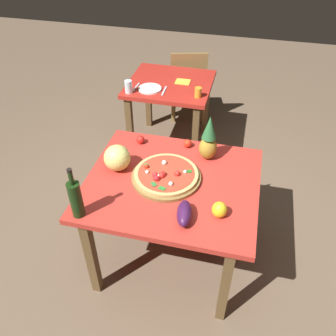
{
  "coord_description": "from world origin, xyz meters",
  "views": [
    {
      "loc": [
        0.39,
        -1.71,
        2.32
      ],
      "look_at": [
        -0.04,
        0.07,
        0.8
      ],
      "focal_mm": 37.91,
      "sensor_mm": 36.0,
      "label": 1
    }
  ],
  "objects": [
    {
      "name": "drinking_glass_juice",
      "position": [
        -0.04,
        1.18,
        0.79
      ],
      "size": [
        0.06,
        0.06,
        0.09
      ],
      "primitive_type": "cylinder",
      "color": "orange",
      "rests_on": "background_table"
    },
    {
      "name": "bell_pepper",
      "position": [
        0.34,
        -0.23,
        0.79
      ],
      "size": [
        0.09,
        0.09,
        0.1
      ],
      "primitive_type": "ellipsoid",
      "color": "yellow",
      "rests_on": "display_table"
    },
    {
      "name": "drinking_glass_water",
      "position": [
        -0.68,
        1.11,
        0.81
      ],
      "size": [
        0.07,
        0.07,
        0.12
      ],
      "primitive_type": "cylinder",
      "color": "silver",
      "rests_on": "background_table"
    },
    {
      "name": "pizza",
      "position": [
        -0.05,
        0.01,
        0.79
      ],
      "size": [
        0.43,
        0.43,
        0.06
      ],
      "color": "tan",
      "rests_on": "pizza_board"
    },
    {
      "name": "fork_utensil",
      "position": [
        -0.64,
        1.22,
        0.75
      ],
      "size": [
        0.03,
        0.18,
        0.01
      ],
      "primitive_type": "cube",
      "rotation": [
        0.0,
        0.0,
        -0.06
      ],
      "color": "silver",
      "rests_on": "background_table"
    },
    {
      "name": "napkin_folded",
      "position": [
        -0.23,
        1.45,
        0.75
      ],
      "size": [
        0.14,
        0.12,
        0.01
      ],
      "primitive_type": "cube",
      "rotation": [
        0.0,
        0.0,
        0.01
      ],
      "color": "yellow",
      "rests_on": "background_table"
    },
    {
      "name": "pizza_board",
      "position": [
        -0.04,
        0.02,
        0.76
      ],
      "size": [
        0.46,
        0.46,
        0.02
      ],
      "primitive_type": "cylinder",
      "color": "olive",
      "rests_on": "display_table"
    },
    {
      "name": "ground_plane",
      "position": [
        0.0,
        0.0,
        0.0
      ],
      "size": [
        10.0,
        10.0,
        0.0
      ],
      "primitive_type": "plane",
      "color": "brown"
    },
    {
      "name": "dinner_plate",
      "position": [
        -0.5,
        1.22,
        0.75
      ],
      "size": [
        0.22,
        0.22,
        0.02
      ],
      "primitive_type": "cylinder",
      "color": "white",
      "rests_on": "background_table"
    },
    {
      "name": "dining_chair",
      "position": [
        -0.29,
        2.02,
        0.48
      ],
      "size": [
        0.49,
        0.49,
        0.85
      ],
      "rotation": [
        0.0,
        0.0,
        3.41
      ],
      "color": "olive",
      "rests_on": "ground_plane"
    },
    {
      "name": "pineapple_left",
      "position": [
        0.19,
        0.31,
        0.9
      ],
      "size": [
        0.13,
        0.13,
        0.34
      ],
      "color": "#AA882C",
      "rests_on": "display_table"
    },
    {
      "name": "tomato_beside_pepper",
      "position": [
        -0.33,
        0.37,
        0.78
      ],
      "size": [
        0.06,
        0.06,
        0.06
      ],
      "primitive_type": "sphere",
      "color": "red",
      "rests_on": "display_table"
    },
    {
      "name": "knife_utensil",
      "position": [
        -0.36,
        1.22,
        0.75
      ],
      "size": [
        0.02,
        0.18,
        0.01
      ],
      "primitive_type": "cube",
      "rotation": [
        0.0,
        0.0,
        0.02
      ],
      "color": "silver",
      "rests_on": "background_table"
    },
    {
      "name": "melon",
      "position": [
        -0.39,
        0.04,
        0.84
      ],
      "size": [
        0.18,
        0.18,
        0.18
      ],
      "primitive_type": "sphere",
      "color": "#DEDD73",
      "rests_on": "display_table"
    },
    {
      "name": "display_table",
      "position": [
        0.0,
        0.0,
        0.66
      ],
      "size": [
        1.14,
        0.99,
        0.75
      ],
      "color": "brown",
      "rests_on": "ground_plane"
    },
    {
      "name": "eggplant",
      "position": [
        0.14,
        -0.31,
        0.79
      ],
      "size": [
        0.12,
        0.21,
        0.09
      ],
      "primitive_type": "ellipsoid",
      "rotation": [
        0.0,
        0.0,
        1.72
      ],
      "color": "#3D1741",
      "rests_on": "display_table"
    },
    {
      "name": "tomato_by_bottle",
      "position": [
        0.02,
        0.4,
        0.78
      ],
      "size": [
        0.06,
        0.06,
        0.06
      ],
      "primitive_type": "sphere",
      "color": "red",
      "rests_on": "display_table"
    },
    {
      "name": "background_table",
      "position": [
        -0.35,
        1.41,
        0.62
      ],
      "size": [
        0.81,
        0.76,
        0.75
      ],
      "color": "brown",
      "rests_on": "ground_plane"
    },
    {
      "name": "wine_bottle",
      "position": [
        -0.47,
        -0.42,
        0.88
      ],
      "size": [
        0.08,
        0.08,
        0.35
      ],
      "color": "black",
      "rests_on": "display_table"
    }
  ]
}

